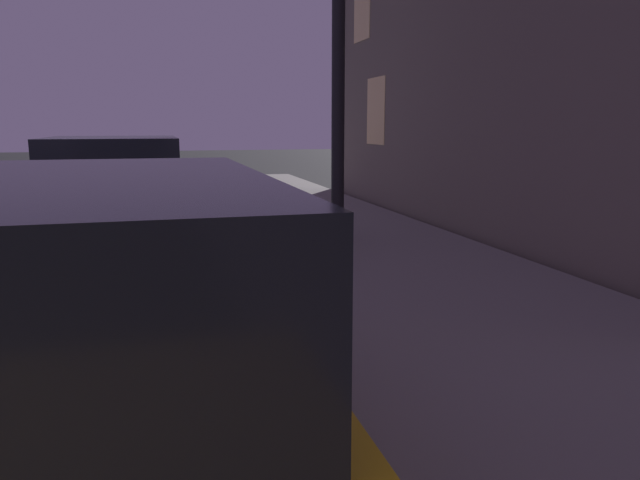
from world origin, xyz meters
TOP-DOWN VIEW (x-y plane):
  - car_yellow_cab at (2.85, 2.21)m, footprint 2.11×4.11m
  - car_silver at (2.85, 8.54)m, footprint 2.03×4.35m

SIDE VIEW (x-z plane):
  - car_yellow_cab at x=2.85m, z-range -0.02..1.41m
  - car_silver at x=2.85m, z-range -0.01..1.42m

